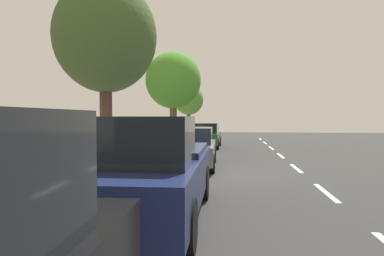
% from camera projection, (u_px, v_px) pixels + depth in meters
% --- Properties ---
extents(ground, '(61.41, 61.41, 0.00)m').
position_uv_depth(ground, '(206.00, 172.00, 12.21)').
color(ground, '#2F2F2F').
extents(sidewalk, '(3.72, 38.38, 0.16)m').
position_uv_depth(sidewalk, '(105.00, 168.00, 12.62)').
color(sidewalk, '#B59D94').
rests_on(sidewalk, ground).
extents(curb_edge, '(0.16, 38.38, 0.16)m').
position_uv_depth(curb_edge, '(157.00, 169.00, 12.40)').
color(curb_edge, gray).
rests_on(curb_edge, ground).
extents(lane_stripe_centre, '(0.14, 35.80, 0.01)m').
position_uv_depth(lane_stripe_centre, '(296.00, 168.00, 13.12)').
color(lane_stripe_centre, white).
rests_on(lane_stripe_centre, ground).
extents(lane_stripe_bike_edge, '(0.12, 38.38, 0.01)m').
position_uv_depth(lane_stripe_bike_edge, '(199.00, 172.00, 12.24)').
color(lane_stripe_bike_edge, white).
rests_on(lane_stripe_bike_edge, ground).
extents(parked_sedan_green_nearest, '(1.88, 4.42, 1.52)m').
position_uv_depth(parked_sedan_green_nearest, '(205.00, 135.00, 21.91)').
color(parked_sedan_green_nearest, '#1E512D').
rests_on(parked_sedan_green_nearest, ground).
extents(parked_sedan_grey_second, '(1.94, 4.45, 1.52)m').
position_uv_depth(parked_sedan_grey_second, '(191.00, 147.00, 13.44)').
color(parked_sedan_grey_second, slate).
rests_on(parked_sedan_grey_second, ground).
extents(parked_pickup_dark_blue_mid, '(2.07, 5.32, 1.95)m').
position_uv_depth(parked_pickup_dark_blue_mid, '(149.00, 172.00, 6.57)').
color(parked_pickup_dark_blue_mid, navy).
rests_on(parked_pickup_dark_blue_mid, ground).
extents(bicycle_at_curb, '(1.48, 1.01, 0.77)m').
position_uv_depth(bicycle_at_curb, '(188.00, 148.00, 17.34)').
color(bicycle_at_curb, black).
rests_on(bicycle_at_curb, ground).
extents(cyclist_with_backpack, '(0.51, 0.57, 1.70)m').
position_uv_depth(cyclist_with_backpack, '(185.00, 134.00, 17.78)').
color(cyclist_with_backpack, '#C6B284').
rests_on(cyclist_with_backpack, ground).
extents(street_tree_near_cyclist, '(2.35, 2.35, 4.37)m').
position_uv_depth(street_tree_near_cyclist, '(189.00, 100.00, 28.08)').
color(street_tree_near_cyclist, '#513326').
rests_on(street_tree_near_cyclist, sidewalk).
extents(street_tree_mid_block, '(3.27, 3.27, 5.60)m').
position_uv_depth(street_tree_mid_block, '(173.00, 81.00, 20.71)').
color(street_tree_mid_block, brown).
rests_on(street_tree_mid_block, sidewalk).
extents(street_tree_far_end, '(2.81, 2.81, 5.52)m').
position_uv_depth(street_tree_far_end, '(105.00, 38.00, 9.61)').
color(street_tree_far_end, '#4D372B').
rests_on(street_tree_far_end, sidewalk).
extents(fire_hydrant, '(0.22, 0.22, 0.84)m').
position_uv_depth(fire_hydrant, '(27.00, 208.00, 5.25)').
color(fire_hydrant, red).
rests_on(fire_hydrant, sidewalk).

